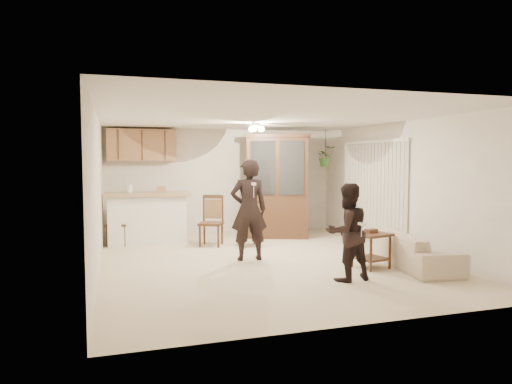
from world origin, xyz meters
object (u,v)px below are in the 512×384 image
object	(u,v)px
sofa	(414,245)
child	(347,235)
chair_hutch_right	(249,233)
chair_bar	(119,232)
chair_hutch_left	(211,232)
china_hutch	(277,187)
adult	(249,209)
side_table	(371,250)

from	to	relation	value
sofa	child	xyz separation A→B (m)	(-1.48, -0.44, 0.31)
sofa	chair_hutch_right	distance (m)	3.30
chair_bar	chair_hutch_right	world-z (taller)	chair_bar
sofa	chair_hutch_left	bearing A→B (deg)	53.67
chair_hutch_left	chair_hutch_right	bearing A→B (deg)	5.19
chair_hutch_left	china_hutch	bearing A→B (deg)	43.70
chair_bar	chair_hutch_left	size ratio (longest dim) A/B	0.95
child	chair_hutch_left	bearing A→B (deg)	-74.41
adult	chair_bar	size ratio (longest dim) A/B	1.81
child	chair_bar	xyz separation A→B (m)	(-3.17, 3.90, -0.40)
chair_hutch_left	chair_hutch_right	world-z (taller)	chair_hutch_left
adult	child	xyz separation A→B (m)	(0.99, -1.74, -0.22)
adult	chair_hutch_left	xyz separation A→B (m)	(-0.37, 1.51, -0.61)
adult	side_table	xyz separation A→B (m)	(1.74, -1.16, -0.60)
adult	china_hutch	distance (m)	2.46
china_hutch	chair_hutch_right	bearing A→B (deg)	-116.87
china_hutch	chair_hutch_right	distance (m)	1.52
adult	chair_hutch_left	bearing A→B (deg)	-71.53
child	side_table	distance (m)	1.02
adult	chair_hutch_right	bearing A→B (deg)	-101.82
adult	chair_hutch_right	world-z (taller)	adult
china_hutch	adult	bearing A→B (deg)	-100.99
child	china_hutch	distance (m)	3.87
side_table	chair_hutch_left	bearing A→B (deg)	128.30
sofa	chair_hutch_right	size ratio (longest dim) A/B	1.94
sofa	side_table	distance (m)	0.74
china_hutch	side_table	size ratio (longest dim) A/B	3.63
child	chair_hutch_right	world-z (taller)	child
adult	chair_hutch_right	xyz separation A→B (m)	(0.37, 1.25, -0.63)
child	chair_bar	distance (m)	5.04
chair_bar	chair_hutch_left	xyz separation A→B (m)	(1.81, -0.64, 0.01)
chair_bar	chair_hutch_right	distance (m)	2.71
chair_hutch_right	chair_bar	bearing A→B (deg)	-20.86
china_hutch	side_table	distance (m)	3.39
china_hutch	chair_bar	bearing A→B (deg)	-160.46
adult	child	world-z (taller)	adult
child	china_hutch	bearing A→B (deg)	-101.48
china_hutch	sofa	bearing A→B (deg)	-50.11
child	chair_hutch_left	world-z (taller)	child
sofa	child	bearing A→B (deg)	115.06
sofa	side_table	size ratio (longest dim) A/B	2.91
adult	chair_hutch_right	size ratio (longest dim) A/B	1.87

